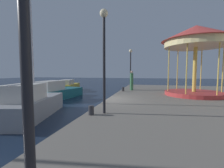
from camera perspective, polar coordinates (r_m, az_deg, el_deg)
ground_plane at (r=10.83m, az=-1.62°, el=-9.65°), size 120.00×120.00×0.00m
quay_dock at (r=10.94m, az=31.61°, el=-8.01°), size 12.29×24.94×0.80m
motorboat_teal at (r=16.19m, az=-19.72°, el=-2.78°), size 2.77×5.53×1.83m
sailboat_grey at (r=10.11m, az=-28.55°, el=-6.72°), size 3.23×5.51×7.61m
motorboat_yellow at (r=22.39m, az=-16.24°, el=-0.91°), size 2.94×5.27×1.61m
carousel at (r=13.85m, az=29.05°, el=13.33°), size 5.20×5.20×5.47m
lamp_post_mid_promenade at (r=6.79m, az=-3.02°, el=14.98°), size 0.36×0.36×4.53m
lamp_post_far_end at (r=16.52m, az=7.00°, el=8.22°), size 0.36×0.36×4.30m
bollard_north at (r=14.78m, az=4.17°, el=-1.94°), size 0.24×0.24×0.40m
bollard_center at (r=6.67m, az=-7.85°, el=-9.76°), size 0.24×0.24×0.40m
person_mid_promenade at (r=15.69m, az=7.41°, el=1.10°), size 0.34×0.34×1.98m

